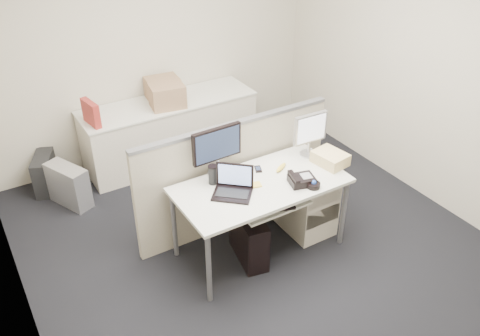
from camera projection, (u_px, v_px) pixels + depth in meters
floor at (259, 248)px, 4.76m from camera, size 4.00×4.50×0.01m
wall_back at (152, 42)px, 5.67m from camera, size 4.00×0.02×2.70m
wall_right at (435, 71)px, 4.92m from camera, size 0.02×4.50×2.70m
desk at (261, 190)px, 4.41m from camera, size 1.50×0.75×0.73m
keyboard_tray at (272, 204)px, 4.30m from camera, size 0.62×0.32×0.02m
drawer_pedestal at (305, 199)px, 4.87m from camera, size 0.40×0.55×0.65m
cubicle_partition at (235, 177)px, 4.79m from camera, size 2.00×0.06×1.10m
back_counter at (170, 131)px, 5.97m from camera, size 2.00×0.60×0.72m
monitor_main at (217, 152)px, 4.37m from camera, size 0.47×0.19×0.46m
monitor_small at (310, 135)px, 4.68m from camera, size 0.35×0.18×0.42m
laptop at (232, 183)px, 4.16m from camera, size 0.39×0.39×0.24m
trackball at (314, 185)px, 4.31m from camera, size 0.14×0.14×0.04m
desk_phone at (302, 180)px, 4.36m from camera, size 0.25×0.22×0.07m
paper_stack at (242, 180)px, 4.40m from camera, size 0.22×0.28×0.01m
sticky_pad at (256, 185)px, 4.35m from camera, size 0.10×0.10×0.01m
travel_mug at (213, 175)px, 4.33m from camera, size 0.09×0.09×0.16m
banana at (281, 167)px, 4.56m from camera, size 0.17×0.12×0.04m
cellphone at (258, 169)px, 4.56m from camera, size 0.09×0.12×0.01m
manila_folders at (330, 158)px, 4.62m from camera, size 0.27×0.33×0.11m
keyboard at (270, 207)px, 4.24m from camera, size 0.43×0.27×0.02m
pc_tower_desk at (249, 237)px, 4.54m from camera, size 0.29×0.53×0.47m
pc_tower_spare_dark at (45, 173)px, 5.48m from camera, size 0.33×0.47×0.41m
pc_tower_spare_silver at (69, 185)px, 5.25m from camera, size 0.37×0.51×0.45m
cardboard_box_left at (167, 97)px, 5.59m from camera, size 0.41×0.34×0.28m
cardboard_box_right at (163, 89)px, 5.79m from camera, size 0.39×0.32×0.27m
red_binder at (91, 114)px, 5.23m from camera, size 0.11×0.30×0.28m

